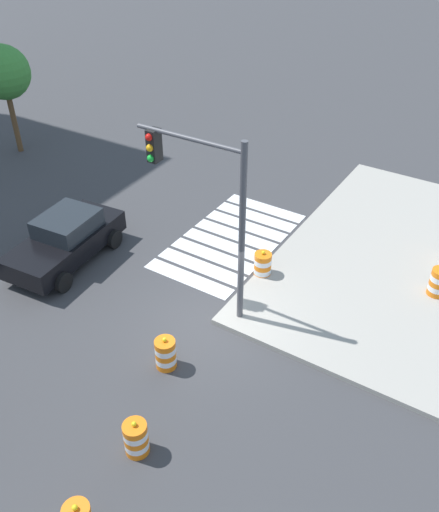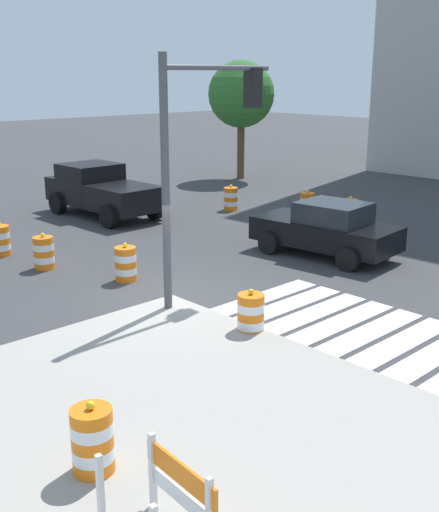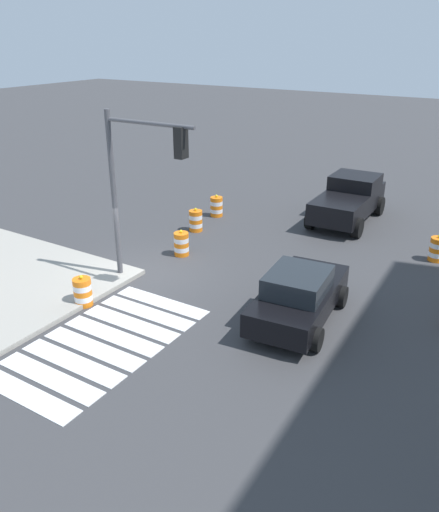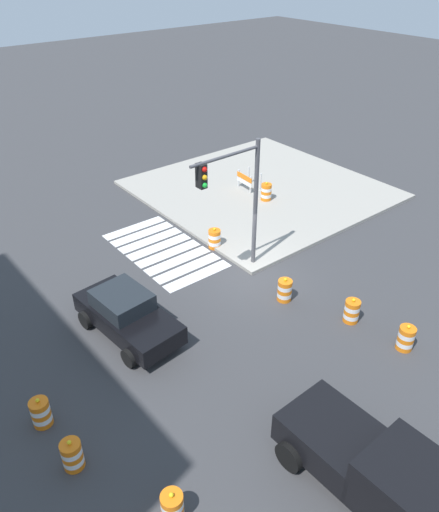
% 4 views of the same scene
% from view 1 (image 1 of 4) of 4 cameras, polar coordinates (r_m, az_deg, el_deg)
% --- Properties ---
extents(ground_plane, '(120.00, 120.00, 0.00)m').
position_cam_1_polar(ground_plane, '(16.11, -0.84, -7.05)').
color(ground_plane, '#38383A').
extents(crosswalk_stripes, '(5.85, 3.20, 0.02)m').
position_cam_1_polar(crosswalk_stripes, '(19.52, 1.13, 1.67)').
color(crosswalk_stripes, silver).
rests_on(crosswalk_stripes, ground).
extents(sports_car, '(4.45, 2.45, 1.63)m').
position_cam_1_polar(sports_car, '(18.83, -15.74, 1.71)').
color(sports_car, black).
rests_on(sports_car, ground).
extents(traffic_barrel_crosswalk_end, '(0.56, 0.56, 1.02)m').
position_cam_1_polar(traffic_barrel_crosswalk_end, '(13.07, -8.72, -18.30)').
color(traffic_barrel_crosswalk_end, orange).
rests_on(traffic_barrel_crosswalk_end, ground).
extents(traffic_barrel_median_far, '(0.56, 0.56, 1.02)m').
position_cam_1_polar(traffic_barrel_median_far, '(17.60, 4.53, -0.99)').
color(traffic_barrel_median_far, orange).
rests_on(traffic_barrel_median_far, ground).
extents(traffic_barrel_opposite_curb, '(0.56, 0.56, 1.02)m').
position_cam_1_polar(traffic_barrel_opposite_curb, '(14.68, -5.65, -10.11)').
color(traffic_barrel_opposite_curb, orange).
rests_on(traffic_barrel_opposite_curb, ground).
extents(traffic_barrel_on_sidewalk, '(0.56, 0.56, 1.02)m').
position_cam_1_polar(traffic_barrel_on_sidewalk, '(17.91, 21.93, -2.54)').
color(traffic_barrel_on_sidewalk, orange).
rests_on(traffic_barrel_on_sidewalk, sidewalk_corner).
extents(traffic_light_pole, '(0.47, 3.29, 5.50)m').
position_cam_1_polar(traffic_light_pole, '(14.42, -1.54, 6.53)').
color(traffic_light_pole, '#4C4C51').
rests_on(traffic_light_pole, sidewalk_corner).
extents(street_tree_streetside_mid, '(2.33, 2.33, 4.82)m').
position_cam_1_polar(street_tree_streetside_mid, '(26.48, -21.68, 17.36)').
color(street_tree_streetside_mid, brown).
rests_on(street_tree_streetside_mid, ground).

